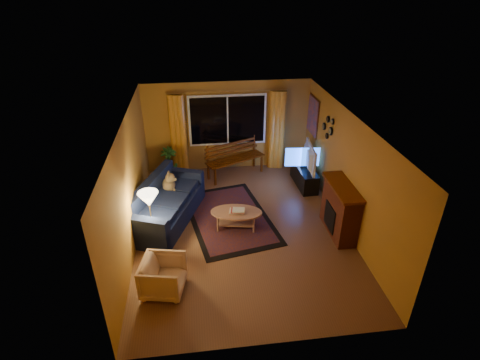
{
  "coord_description": "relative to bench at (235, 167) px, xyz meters",
  "views": [
    {
      "loc": [
        -0.9,
        -6.69,
        4.95
      ],
      "look_at": [
        0.0,
        0.3,
        1.05
      ],
      "focal_mm": 28.0,
      "sensor_mm": 36.0,
      "label": 1
    }
  ],
  "objects": [
    {
      "name": "wall_right",
      "position": [
        2.11,
        -2.48,
        1.0
      ],
      "size": [
        0.02,
        6.0,
        2.5
      ],
      "primitive_type": "cube",
      "color": "#BB7B2B",
      "rests_on": "ground"
    },
    {
      "name": "rug",
      "position": [
        -0.4,
        -2.03,
        -0.24
      ],
      "size": [
        2.23,
        3.02,
        0.02
      ],
      "primitive_type": "cube",
      "rotation": [
        0.0,
        0.0,
        0.19
      ],
      "color": "#601D0A",
      "rests_on": "ground"
    },
    {
      "name": "floor_lamp",
      "position": [
        -2.02,
        -2.88,
        0.39
      ],
      "size": [
        0.28,
        0.28,
        1.27
      ],
      "primitive_type": "cylinder",
      "rotation": [
        0.0,
        0.0,
        0.41
      ],
      "color": "#BF8C3F",
      "rests_on": "ground"
    },
    {
      "name": "fireplace",
      "position": [
        1.9,
        -2.88,
        0.3
      ],
      "size": [
        0.4,
        1.2,
        1.1
      ],
      "primitive_type": "cube",
      "color": "maroon",
      "rests_on": "ground"
    },
    {
      "name": "armchair",
      "position": [
        -1.75,
        -4.15,
        0.12
      ],
      "size": [
        0.79,
        0.83,
        0.73
      ],
      "primitive_type": "imported",
      "rotation": [
        0.0,
        0.0,
        1.37
      ],
      "color": "#DCAF8F",
      "rests_on": "ground"
    },
    {
      "name": "mirror_cluster",
      "position": [
        2.06,
        -1.18,
        1.55
      ],
      "size": [
        0.06,
        0.6,
        0.56
      ],
      "primitive_type": null,
      "color": "black",
      "rests_on": "wall_right"
    },
    {
      "name": "potted_plant",
      "position": [
        -1.82,
        0.27,
        0.15
      ],
      "size": [
        0.45,
        0.45,
        0.81
      ],
      "primitive_type": "imported",
      "rotation": [
        0.0,
        0.0,
        -0.0
      ],
      "color": "#235B1E",
      "rests_on": "ground"
    },
    {
      "name": "tv_console",
      "position": [
        1.74,
        -0.77,
        0.0
      ],
      "size": [
        0.45,
        1.22,
        0.5
      ],
      "primitive_type": "cube",
      "rotation": [
        0.0,
        0.0,
        0.04
      ],
      "color": "black",
      "rests_on": "ground"
    },
    {
      "name": "curtain_right",
      "position": [
        1.2,
        0.4,
        0.87
      ],
      "size": [
        0.36,
        0.36,
        2.24
      ],
      "primitive_type": "cylinder",
      "color": "orange",
      "rests_on": "ground"
    },
    {
      "name": "painting",
      "position": [
        2.07,
        -0.03,
        1.4
      ],
      "size": [
        0.04,
        0.76,
        0.96
      ],
      "primitive_type": "cube",
      "color": "#CB4D24",
      "rests_on": "wall_right"
    },
    {
      "name": "sofa",
      "position": [
        -1.78,
        -1.95,
        0.22
      ],
      "size": [
        1.77,
        2.52,
        0.94
      ],
      "primitive_type": "cube",
      "rotation": [
        0.0,
        0.0,
        -0.37
      ],
      "color": "#0F1533",
      "rests_on": "ground"
    },
    {
      "name": "television",
      "position": [
        1.74,
        -0.77,
        0.58
      ],
      "size": [
        0.25,
        1.12,
        0.64
      ],
      "primitive_type": "imported",
      "rotation": [
        0.0,
        0.0,
        1.47
      ],
      "color": "black",
      "rests_on": "tv_console"
    },
    {
      "name": "curtain_left",
      "position": [
        -1.5,
        0.4,
        0.87
      ],
      "size": [
        0.36,
        0.36,
        2.24
      ],
      "primitive_type": "cylinder",
      "color": "orange",
      "rests_on": "ground"
    },
    {
      "name": "floor",
      "position": [
        -0.15,
        -2.48,
        -0.26
      ],
      "size": [
        4.5,
        6.0,
        0.02
      ],
      "primitive_type": "cube",
      "color": "brown",
      "rests_on": "ground"
    },
    {
      "name": "wall_left",
      "position": [
        -2.41,
        -2.48,
        1.0
      ],
      "size": [
        0.02,
        6.0,
        2.5
      ],
      "primitive_type": "cube",
      "color": "#BB7B2B",
      "rests_on": "ground"
    },
    {
      "name": "coffee_table",
      "position": [
        -0.27,
        -2.43,
        -0.04
      ],
      "size": [
        1.31,
        1.31,
        0.41
      ],
      "primitive_type": "cylinder",
      "rotation": [
        0.0,
        0.0,
        -0.19
      ],
      "color": "#AA725A",
      "rests_on": "ground"
    },
    {
      "name": "dog",
      "position": [
        -1.73,
        -1.43,
        0.45
      ],
      "size": [
        0.46,
        0.52,
        0.46
      ],
      "primitive_type": null,
      "rotation": [
        0.0,
        0.0,
        0.43
      ],
      "color": "#7B6244",
      "rests_on": "sofa"
    },
    {
      "name": "ceiling",
      "position": [
        -0.15,
        -2.48,
        2.26
      ],
      "size": [
        4.5,
        6.0,
        0.02
      ],
      "primitive_type": "cube",
      "color": "white",
      "rests_on": "ground"
    },
    {
      "name": "bench",
      "position": [
        0.0,
        0.0,
        0.0
      ],
      "size": [
        1.71,
        1.13,
        0.5
      ],
      "primitive_type": "cube",
      "rotation": [
        0.0,
        0.0,
        0.43
      ],
      "color": "#501F03",
      "rests_on": "ground"
    },
    {
      "name": "wall_back",
      "position": [
        -0.15,
        0.53,
        1.0
      ],
      "size": [
        4.5,
        0.02,
        2.5
      ],
      "primitive_type": "cube",
      "color": "#BB7B2B",
      "rests_on": "ground"
    },
    {
      "name": "curtain_rod",
      "position": [
        -0.15,
        0.42,
        2.0
      ],
      "size": [
        3.2,
        0.03,
        0.03
      ],
      "primitive_type": "cylinder",
      "rotation": [
        0.0,
        1.57,
        0.0
      ],
      "color": "#BF8C3F",
      "rests_on": "wall_back"
    },
    {
      "name": "window",
      "position": [
        -0.15,
        0.47,
        1.2
      ],
      "size": [
        2.0,
        0.02,
        1.3
      ],
      "primitive_type": "cube",
      "color": "black",
      "rests_on": "wall_back"
    }
  ]
}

